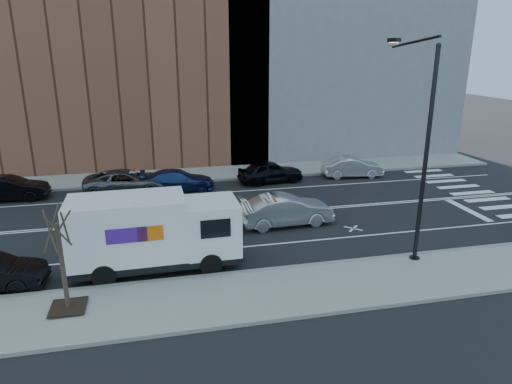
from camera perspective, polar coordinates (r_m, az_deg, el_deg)
name	(u,v)px	position (r m, az deg, el deg)	size (l,w,h in m)	color
ground	(228,216)	(25.33, -3.56, -2.97)	(120.00, 120.00, 0.00)	black
sidewalk_near	(266,294)	(17.46, 1.21, -12.62)	(44.00, 3.60, 0.15)	gray
sidewalk_far	(208,174)	(33.63, -5.98, 2.27)	(44.00, 3.60, 0.15)	gray
curb_near	(255,272)	(18.99, -0.11, -9.94)	(44.00, 0.25, 0.17)	gray
curb_far	(211,180)	(31.90, -5.59, 1.47)	(44.00, 0.25, 0.17)	gray
crosswalk	(479,196)	(31.86, 26.15, -0.46)	(3.00, 14.00, 0.01)	white
road_markings	(228,216)	(25.33, -3.56, -2.96)	(40.00, 8.60, 0.01)	white
bldg_brick	(89,19)	(39.36, -20.19, 19.63)	(26.00, 10.00, 22.00)	brown
streetlight	(420,144)	(20.04, 19.86, 5.64)	(0.44, 4.02, 9.34)	black
street_tree	(64,275)	(17.10, -22.89, -9.58)	(1.20, 1.20, 3.75)	black
fedex_van	(154,231)	(19.24, -12.68, -4.82)	(7.01, 2.60, 3.18)	black
far_parked_b	(9,189)	(31.46, -28.44, 0.38)	(1.55, 4.44, 1.46)	black
far_parked_c	(127,181)	(30.26, -15.86, 1.27)	(2.44, 5.30, 1.47)	#515559
far_parked_d	(178,180)	(30.05, -9.78, 1.47)	(1.91, 4.70, 1.36)	navy
far_parked_e	(270,172)	(31.39, 1.81, 2.56)	(1.80, 4.47, 1.52)	black
far_parked_f	(352,167)	(33.51, 11.95, 3.05)	(1.50, 4.30, 1.42)	silver
driving_sedan	(286,210)	(23.81, 3.76, -2.28)	(1.70, 4.87, 1.60)	#B8B8BD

